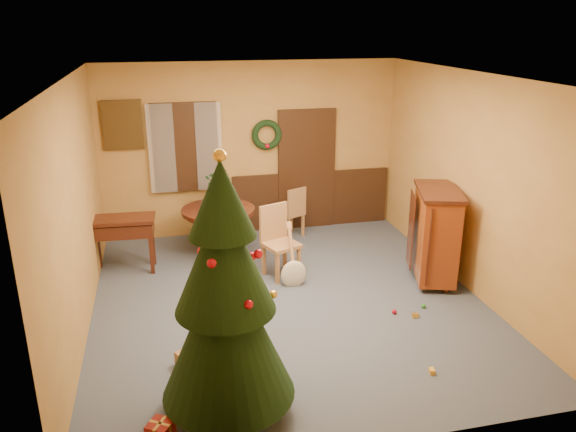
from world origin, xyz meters
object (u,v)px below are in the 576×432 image
object	(u,v)px
sideboard	(436,232)
dining_table	(219,223)
christmas_tree	(225,298)
writing_desk	(123,231)
chair_near	(278,238)

from	to	relation	value
sideboard	dining_table	bearing A→B (deg)	151.18
christmas_tree	writing_desk	distance (m)	3.72
dining_table	sideboard	size ratio (longest dim) A/B	0.84
christmas_tree	writing_desk	world-z (taller)	christmas_tree
dining_table	sideboard	world-z (taller)	sideboard
writing_desk	sideboard	world-z (taller)	sideboard
chair_near	christmas_tree	xyz separation A→B (m)	(-1.09, -2.89, 0.65)
chair_near	sideboard	world-z (taller)	sideboard
dining_table	christmas_tree	xyz separation A→B (m)	(-0.34, -3.78, 0.66)
chair_near	sideboard	distance (m)	2.22
dining_table	writing_desk	world-z (taller)	writing_desk
writing_desk	sideboard	bearing A→B (deg)	-16.97
christmas_tree	sideboard	world-z (taller)	christmas_tree
chair_near	writing_desk	world-z (taller)	chair_near
chair_near	sideboard	size ratio (longest dim) A/B	0.77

